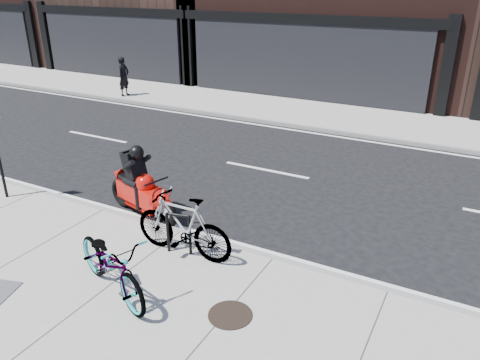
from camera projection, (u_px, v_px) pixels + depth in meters
The scene contains 9 objects.
ground at pixel (229, 199), 10.79m from camera, with size 120.00×120.00×0.00m, color black.
sidewalk_near at pixel (59, 328), 6.72m from camera, with size 60.00×6.00×0.13m, color gray.
sidewalk_far at pixel (333, 116), 17.04m from camera, with size 60.00×3.50×0.13m, color gray.
bike_rack at pixel (179, 230), 8.27m from camera, with size 0.46×0.15×0.79m.
bicycle_front at pixel (111, 264), 7.17m from camera, with size 0.71×2.04×1.07m, color gray.
bicycle_rear at pixel (183, 225), 8.18m from camera, with size 0.55×1.93×1.16m, color gray.
motorcycle at pixel (144, 190), 9.71m from camera, with size 2.11×0.88×1.60m.
pedestrian at pixel (124, 76), 19.45m from camera, with size 0.58×0.38×1.60m, color black.
manhole_cover at pixel (230, 315), 6.87m from camera, with size 0.66×0.66×0.01m, color black.
Camera 1 is at (4.81, -8.47, 4.69)m, focal length 35.00 mm.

